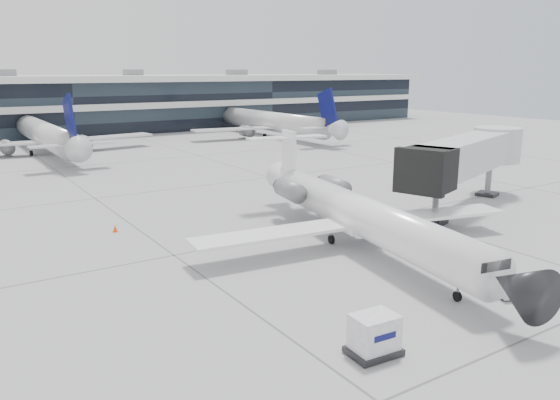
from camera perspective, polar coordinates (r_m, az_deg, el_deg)
ground at (r=42.13m, az=1.69°, el=-3.37°), size 220.00×220.00×0.00m
terminal at (r=117.66m, az=-21.90°, el=8.94°), size 170.00×22.00×10.00m
bg_jet_center at (r=90.25m, az=-23.16°, el=4.56°), size 32.00×40.00×9.60m
bg_jet_right at (r=104.61m, az=-1.00°, el=6.70°), size 32.00×40.00×9.60m
regional_jet at (r=38.64m, az=8.21°, el=-1.38°), size 24.16×30.13×6.98m
jet_bridge at (r=51.94m, az=19.34°, el=4.54°), size 20.21×9.97×6.64m
ramp_worker at (r=37.13m, az=13.89°, el=-4.51°), size 0.83×0.67×1.96m
baggage_tug at (r=33.06m, az=22.31°, el=-8.16°), size 1.77×2.25×1.25m
cargo_uld at (r=24.77m, az=9.80°, el=-13.76°), size 2.33×1.79×1.81m
traffic_cone at (r=43.98m, az=-16.84°, el=-2.87°), size 0.49×0.49×0.57m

